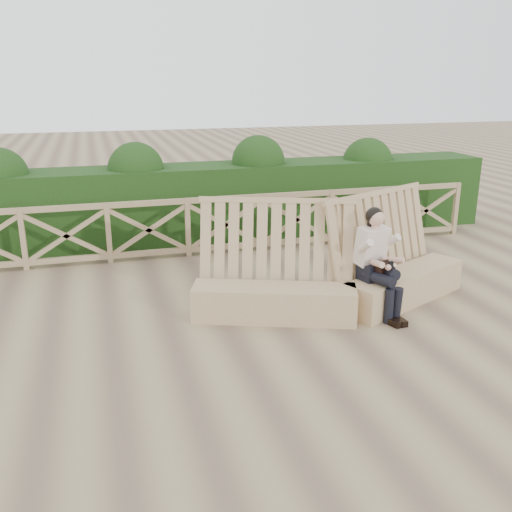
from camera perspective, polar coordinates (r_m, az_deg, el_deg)
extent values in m
plane|color=brown|center=(7.77, 2.87, -7.02)|extent=(60.00, 60.00, 0.00)
cube|color=#9A7C58|center=(7.90, 1.81, -4.68)|extent=(2.27, 1.25, 0.48)
cube|color=#9A7C58|center=(7.96, 1.94, -0.11)|extent=(2.26, 1.20, 1.60)
cube|color=#9A7C58|center=(8.79, 14.60, -2.93)|extent=(2.24, 1.39, 0.48)
cube|color=#9A7C58|center=(8.75, 13.44, 1.05)|extent=(2.22, 1.35, 1.60)
cube|color=black|center=(8.22, 11.59, -1.48)|extent=(0.45, 0.38, 0.24)
cube|color=beige|center=(8.15, 11.48, 1.05)|extent=(0.50, 0.42, 0.56)
sphere|color=tan|center=(8.01, 11.92, 3.75)|extent=(0.28, 0.28, 0.22)
sphere|color=black|center=(8.03, 11.75, 3.95)|extent=(0.31, 0.31, 0.25)
cylinder|color=black|center=(8.02, 12.18, -2.18)|extent=(0.29, 0.52, 0.16)
cylinder|color=black|center=(8.12, 12.98, -1.42)|extent=(0.29, 0.52, 0.18)
cylinder|color=black|center=(7.97, 13.15, -4.95)|extent=(0.16, 0.16, 0.48)
cylinder|color=black|center=(8.05, 13.91, -4.79)|extent=(0.16, 0.16, 0.48)
cube|color=black|center=(7.99, 13.54, -6.49)|extent=(0.16, 0.27, 0.09)
cube|color=black|center=(8.05, 14.19, -6.36)|extent=(0.16, 0.27, 0.09)
cube|color=black|center=(8.08, 12.68, -1.10)|extent=(0.28, 0.21, 0.17)
cube|color=black|center=(7.93, 13.47, -1.02)|extent=(0.10, 0.11, 0.13)
cube|color=#7F664A|center=(10.66, -3.15, 5.74)|extent=(10.10, 0.07, 0.10)
cube|color=#7F664A|center=(10.89, -3.07, 0.95)|extent=(10.10, 0.07, 0.10)
cube|color=black|center=(11.87, -4.44, 5.46)|extent=(12.00, 1.20, 1.50)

